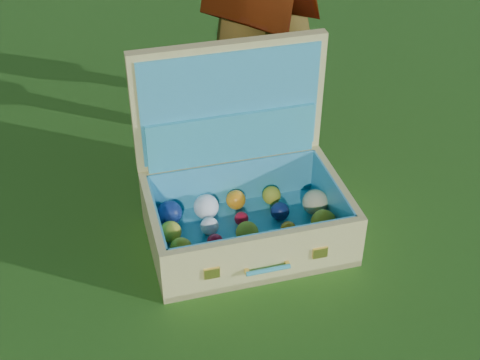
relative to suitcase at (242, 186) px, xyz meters
The scene contains 2 objects.
ground 0.25m from the suitcase, 82.71° to the right, with size 60.00×60.00×0.00m, color #215114.
suitcase is the anchor object (origin of this frame).
Camera 1 is at (-0.44, -1.16, 1.21)m, focal length 50.00 mm.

